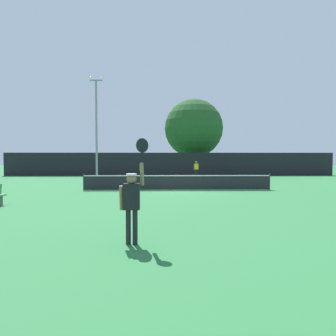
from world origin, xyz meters
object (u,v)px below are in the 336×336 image
player_receiving (196,168)px  tennis_ball (174,191)px  light_pole (96,123)px  large_tree (194,129)px  player_serving (132,198)px  parked_car_near (113,167)px

player_receiving → tennis_ball: bearing=76.7°
player_receiving → light_pole: 11.49m
player_receiving → large_tree: 9.72m
player_serving → light_pole: 18.35m
player_receiving → light_pole: bearing=29.4°
player_receiving → tennis_ball: (-2.93, -12.43, -1.01)m
player_serving → large_tree: size_ratio=0.25×
player_serving → parked_car_near: player_serving is taller
player_serving → light_pole: light_pole is taller
light_pole → player_receiving: bearing=29.4°
player_serving → light_pole: size_ratio=0.28×
tennis_ball → parked_car_near: (-7.43, 20.71, 0.74)m
player_receiving → large_tree: size_ratio=0.17×
player_receiving → tennis_ball: 12.81m
tennis_ball → player_serving: bearing=-98.3°
player_serving → parked_car_near: 31.35m
player_receiving → large_tree: bearing=-94.7°
player_serving → parked_car_near: size_ratio=0.59×
player_serving → tennis_ball: player_serving is taller
player_serving → large_tree: (5.07, 30.75, 5.01)m
tennis_ball → large_tree: (3.60, 20.68, 6.10)m
tennis_ball → player_receiving: bearing=76.7°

